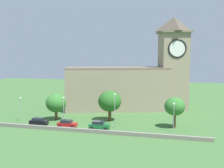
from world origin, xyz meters
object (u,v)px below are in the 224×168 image
object	(u,v)px
streetlamp_west_mid	(64,106)
church	(135,80)
car_green	(99,125)
tree_riverside_east	(175,107)
car_black	(39,121)
streetlamp_central	(115,105)
streetlamp_west_end	(21,105)
tree_by_tower	(56,103)
streetlamp_east_mid	(174,112)
car_red	(67,124)
tree_churchyard	(110,101)

from	to	relation	value
streetlamp_west_mid	church	bearing A→B (deg)	63.14
car_green	tree_riverside_east	world-z (taller)	tree_riverside_east
car_black	streetlamp_central	bearing A→B (deg)	6.84
church	streetlamp_west_mid	distance (m)	27.24
tree_riverside_east	streetlamp_west_end	bearing A→B (deg)	-175.01
streetlamp_west_end	tree_by_tower	world-z (taller)	tree_by_tower
car_black	streetlamp_west_mid	distance (m)	7.03
tree_by_tower	car_green	bearing A→B (deg)	-23.93
streetlamp_central	streetlamp_west_end	bearing A→B (deg)	179.55
streetlamp_east_mid	streetlamp_west_mid	bearing A→B (deg)	-178.72
car_red	car_black	bearing A→B (deg)	176.91
streetlamp_west_mid	streetlamp_east_mid	bearing A→B (deg)	1.28
tree_churchyard	car_red	bearing A→B (deg)	-130.16
car_green	streetlamp_west_mid	distance (m)	9.86
car_green	streetlamp_central	world-z (taller)	streetlamp_central
church	streetlamp_central	distance (m)	23.38
streetlamp_west_end	tree_riverside_east	world-z (taller)	tree_riverside_east
streetlamp_west_mid	streetlamp_central	distance (m)	12.16
church	tree_churchyard	xyz separation A→B (m)	(-3.02, -16.68, -3.83)
streetlamp_central	tree_churchyard	bearing A→B (deg)	114.91
streetlamp_west_end	tree_churchyard	bearing A→B (deg)	16.39
tree_by_tower	church	bearing A→B (deg)	49.86
streetlamp_west_mid	streetlamp_central	size ratio (longest dim) A/B	0.86
church	streetlamp_west_mid	xyz separation A→B (m)	(-12.16, -24.00, -4.26)
tree_by_tower	streetlamp_west_end	bearing A→B (deg)	-155.84
car_black	car_green	distance (m)	14.98
streetlamp_east_mid	streetlamp_west_end	bearing A→B (deg)	179.18
car_red	streetlamp_central	bearing A→B (deg)	13.65
car_green	streetlamp_east_mid	bearing A→B (deg)	6.62
car_red	streetlamp_central	xyz separation A→B (m)	(10.55, 2.56, 4.27)
streetlamp_west_end	tree_riverside_east	size ratio (longest dim) A/B	0.85
car_red	streetlamp_west_end	size ratio (longest dim) A/B	0.73
church	tree_by_tower	world-z (taller)	church
streetlamp_west_mid	tree_riverside_east	xyz separation A→B (m)	(25.17, 4.34, 0.39)
car_black	tree_churchyard	xyz separation A→B (m)	(15.01, 8.57, 4.07)
streetlamp_central	tree_by_tower	world-z (taller)	streetlamp_central
tree_by_tower	streetlamp_central	bearing A→B (deg)	-12.77
streetlamp_west_end	streetlamp_east_mid	size ratio (longest dim) A/B	0.94
car_red	tree_by_tower	world-z (taller)	tree_by_tower
car_red	tree_riverside_east	bearing A→B (deg)	14.26
car_red	streetlamp_west_mid	size ratio (longest dim) A/B	0.65
tree_churchyard	tree_riverside_east	distance (m)	16.31
streetlamp_east_mid	tree_riverside_east	size ratio (longest dim) A/B	0.91
car_green	streetlamp_central	distance (m)	5.61
car_black	streetlamp_central	world-z (taller)	streetlamp_central
car_red	streetlamp_east_mid	bearing A→B (deg)	5.36
streetlamp_east_mid	church	bearing A→B (deg)	119.13
church	streetlamp_west_end	world-z (taller)	church
car_red	tree_by_tower	distance (m)	9.18
car_red	tree_riverside_east	distance (m)	24.69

